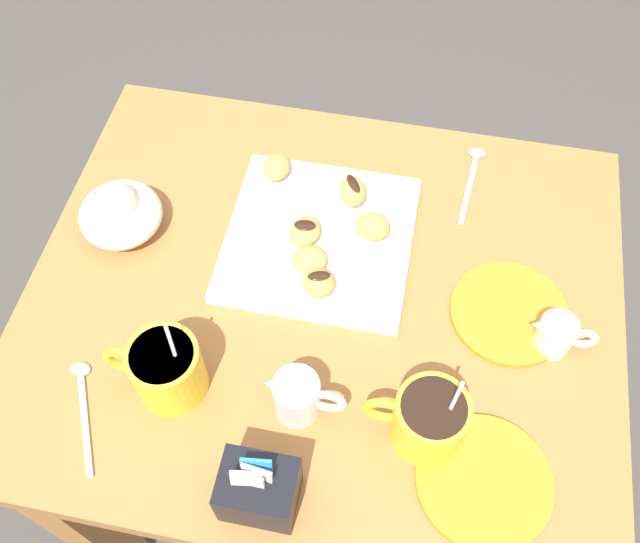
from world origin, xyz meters
TOP-DOWN VIEW (x-y plane):
  - ground_plane at (0.00, 0.00)m, footprint 8.00×8.00m
  - dining_table at (0.00, 0.00)m, footprint 0.85×0.72m
  - pastry_plate_square at (0.02, -0.09)m, footprint 0.28×0.28m
  - coffee_mug_yellow_left at (-0.17, 0.17)m, footprint 0.13×0.09m
  - coffee_mug_yellow_right at (0.17, 0.17)m, footprint 0.13×0.09m
  - cream_pitcher_white at (-0.00, 0.17)m, footprint 0.10×0.06m
  - sugar_caddy at (0.02, 0.30)m, footprint 0.09×0.07m
  - ice_cream_bowl at (0.32, -0.06)m, footprint 0.12×0.12m
  - chocolate_sauce_pitcher at (-0.32, 0.01)m, footprint 0.09×0.05m
  - saucer_orange_left at (-0.26, -0.02)m, footprint 0.17×0.17m
  - saucer_orange_right at (-0.25, 0.22)m, footprint 0.17×0.17m
  - loose_spoon_near_saucer at (0.28, 0.22)m, footprint 0.08×0.15m
  - loose_spoon_by_plate at (-0.19, -0.27)m, footprint 0.03×0.16m
  - beignet_0 at (-0.05, -0.11)m, footprint 0.06×0.05m
  - beignet_1 at (0.11, -0.20)m, footprint 0.04×0.05m
  - beignet_2 at (0.03, -0.04)m, footprint 0.07×0.07m
  - beignet_3 at (-0.01, -0.17)m, footprint 0.05×0.06m
  - chocolate_drizzle_3 at (-0.01, -0.17)m, footprint 0.03×0.04m
  - beignet_4 at (0.04, -0.09)m, footprint 0.05×0.06m
  - chocolate_drizzle_4 at (0.04, -0.09)m, footprint 0.03×0.02m
  - beignet_5 at (0.01, 0.00)m, footprint 0.05×0.05m
  - chocolate_drizzle_5 at (0.01, 0.00)m, footprint 0.03×0.02m

SIDE VIEW (x-z plane):
  - ground_plane at x=0.00m, z-range 0.00..0.00m
  - dining_table at x=0.00m, z-range 0.21..0.96m
  - loose_spoon_near_saucer at x=0.28m, z-range 0.75..0.76m
  - loose_spoon_by_plate at x=-0.19m, z-range 0.75..0.76m
  - saucer_orange_left at x=-0.26m, z-range 0.75..0.76m
  - saucer_orange_right at x=-0.25m, z-range 0.75..0.76m
  - pastry_plate_square at x=0.02m, z-range 0.75..0.77m
  - beignet_4 at x=0.04m, z-range 0.77..0.79m
  - chocolate_sauce_pitcher at x=-0.32m, z-range 0.75..0.81m
  - beignet_2 at x=0.03m, z-range 0.77..0.80m
  - beignet_1 at x=0.11m, z-range 0.77..0.80m
  - beignet_3 at x=-0.01m, z-range 0.77..0.80m
  - beignet_5 at x=0.01m, z-range 0.77..0.80m
  - beignet_0 at x=-0.05m, z-range 0.77..0.81m
  - cream_pitcher_white at x=0.00m, z-range 0.75..0.83m
  - ice_cream_bowl at x=0.32m, z-range 0.74..0.84m
  - sugar_caddy at x=0.02m, z-range 0.74..0.84m
  - chocolate_drizzle_4 at x=0.04m, z-range 0.79..0.80m
  - coffee_mug_yellow_left at x=-0.17m, z-range 0.73..0.86m
  - coffee_mug_yellow_right at x=0.17m, z-range 0.73..0.87m
  - chocolate_drizzle_3 at x=-0.01m, z-range 0.80..0.81m
  - chocolate_drizzle_5 at x=0.01m, z-range 0.80..0.81m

